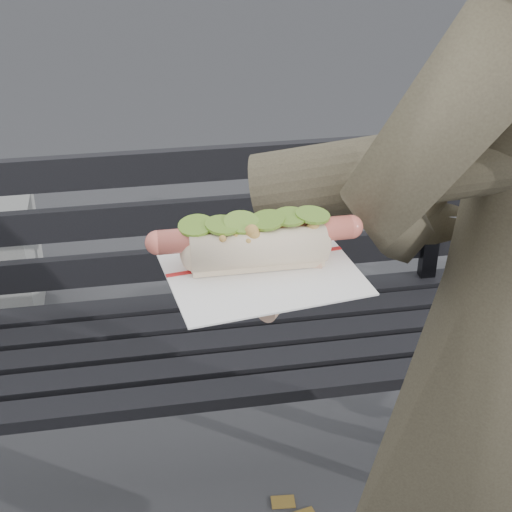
{
  "coord_description": "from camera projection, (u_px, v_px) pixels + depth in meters",
  "views": [
    {
      "loc": [
        -0.08,
        -0.74,
        1.55
      ],
      "look_at": [
        0.04,
        -0.05,
        1.15
      ],
      "focal_mm": 55.0,
      "sensor_mm": 36.0,
      "label": 1
    }
  ],
  "objects": [
    {
      "name": "held_hotdog",
      "position": [
        416.0,
        183.0,
        0.89
      ],
      "size": [
        0.63,
        0.32,
        0.2
      ],
      "color": "#423A2C"
    },
    {
      "name": "park_bench",
      "position": [
        169.0,
        311.0,
        1.84
      ],
      "size": [
        1.5,
        0.44,
        0.88
      ],
      "color": "black",
      "rests_on": "ground"
    }
  ]
}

